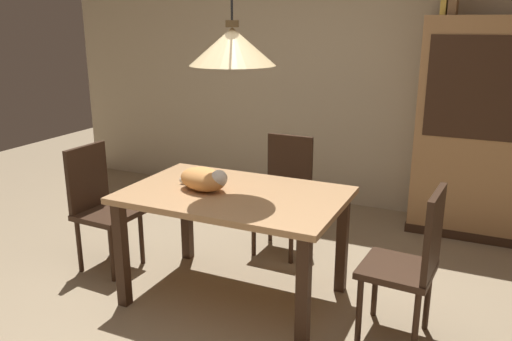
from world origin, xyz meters
The scene contains 11 objects.
ground centered at (0.00, 0.00, 0.00)m, with size 10.00×10.00×0.00m, color #998466.
back_wall centered at (0.00, 2.65, 1.45)m, with size 6.40×0.10×2.90m, color beige.
dining_table centered at (-0.10, 0.46, 0.65)m, with size 1.40×0.90×0.75m.
chair_right_side centered at (1.02, 0.45, 0.51)m, with size 0.43×0.43×0.93m.
chair_left_side centered at (-1.23, 0.46, 0.51)m, with size 0.42×0.42×0.93m.
chair_far_back centered at (-0.10, 1.34, 0.51)m, with size 0.41×0.41×0.93m.
cat_sleeping centered at (-0.29, 0.41, 0.83)m, with size 0.40×0.29×0.16m.
pendant_lamp centered at (-0.10, 0.46, 1.66)m, with size 0.52×0.52×1.30m.
hutch_bookcase centered at (1.31, 2.32, 0.89)m, with size 1.12×0.45×1.85m.
book_yellow_short centered at (0.88, 2.32, 1.94)m, with size 0.04×0.20×0.18m, color gold.
book_brown_thick centered at (0.95, 2.32, 1.96)m, with size 0.06×0.24×0.22m, color brown.
Camera 1 is at (1.34, -2.33, 1.81)m, focal length 36.24 mm.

